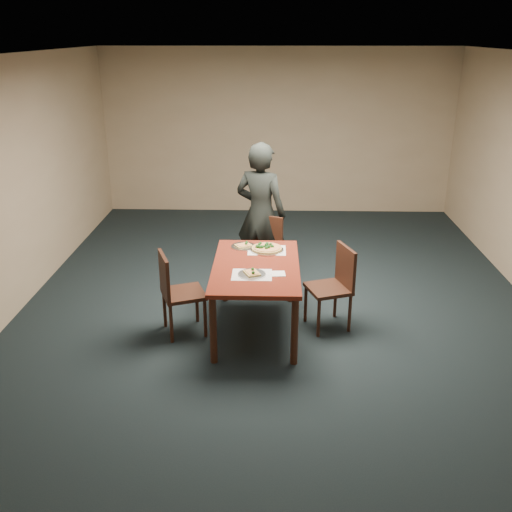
{
  "coord_description": "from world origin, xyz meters",
  "views": [
    {
      "loc": [
        -0.08,
        -5.9,
        3.02
      ],
      "look_at": [
        -0.25,
        -0.41,
        0.85
      ],
      "focal_mm": 40.0,
      "sensor_mm": 36.0,
      "label": 1
    }
  ],
  "objects_px": {
    "chair_right": "(335,282)",
    "pizza_pan": "(267,248)",
    "chair_left": "(176,289)",
    "diner": "(261,214)",
    "slice_plate_far": "(244,246)",
    "chair_far": "(263,248)",
    "slice_plate_near": "(252,274)",
    "dining_table": "(256,273)"
  },
  "relations": [
    {
      "from": "chair_far",
      "to": "diner",
      "type": "relative_size",
      "value": 0.51
    },
    {
      "from": "chair_far",
      "to": "slice_plate_near",
      "type": "xyz_separation_m",
      "value": [
        -0.09,
        -1.36,
        0.25
      ]
    },
    {
      "from": "chair_left",
      "to": "diner",
      "type": "xyz_separation_m",
      "value": [
        0.85,
        1.42,
        0.38
      ]
    },
    {
      "from": "pizza_pan",
      "to": "slice_plate_far",
      "type": "bearing_deg",
      "value": 158.7
    },
    {
      "from": "chair_left",
      "to": "dining_table",
      "type": "bearing_deg",
      "value": -102.95
    },
    {
      "from": "slice_plate_near",
      "to": "slice_plate_far",
      "type": "bearing_deg",
      "value": 98.96
    },
    {
      "from": "chair_right",
      "to": "chair_left",
      "type": "bearing_deg",
      "value": -101.94
    },
    {
      "from": "diner",
      "to": "pizza_pan",
      "type": "distance_m",
      "value": 0.88
    },
    {
      "from": "chair_far",
      "to": "slice_plate_near",
      "type": "bearing_deg",
      "value": -69.09
    },
    {
      "from": "dining_table",
      "to": "chair_right",
      "type": "bearing_deg",
      "value": 6.89
    },
    {
      "from": "chair_far",
      "to": "slice_plate_near",
      "type": "distance_m",
      "value": 1.39
    },
    {
      "from": "slice_plate_near",
      "to": "dining_table",
      "type": "bearing_deg",
      "value": 82.84
    },
    {
      "from": "chair_left",
      "to": "pizza_pan",
      "type": "bearing_deg",
      "value": -80.8
    },
    {
      "from": "chair_far",
      "to": "diner",
      "type": "height_order",
      "value": "diner"
    },
    {
      "from": "chair_left",
      "to": "slice_plate_far",
      "type": "height_order",
      "value": "chair_left"
    },
    {
      "from": "chair_left",
      "to": "pizza_pan",
      "type": "xyz_separation_m",
      "value": [
        0.94,
        0.55,
        0.26
      ]
    },
    {
      "from": "chair_right",
      "to": "slice_plate_far",
      "type": "bearing_deg",
      "value": -132.53
    },
    {
      "from": "dining_table",
      "to": "pizza_pan",
      "type": "xyz_separation_m",
      "value": [
        0.1,
        0.43,
        0.12
      ]
    },
    {
      "from": "chair_right",
      "to": "pizza_pan",
      "type": "height_order",
      "value": "chair_right"
    },
    {
      "from": "chair_left",
      "to": "diner",
      "type": "distance_m",
      "value": 1.7
    },
    {
      "from": "pizza_pan",
      "to": "slice_plate_far",
      "type": "distance_m",
      "value": 0.28
    },
    {
      "from": "chair_far",
      "to": "chair_left",
      "type": "height_order",
      "value": "same"
    },
    {
      "from": "slice_plate_near",
      "to": "chair_right",
      "type": "bearing_deg",
      "value": 22.45
    },
    {
      "from": "chair_right",
      "to": "slice_plate_far",
      "type": "xyz_separation_m",
      "value": [
        -1.01,
        0.43,
        0.25
      ]
    },
    {
      "from": "pizza_pan",
      "to": "diner",
      "type": "bearing_deg",
      "value": 95.57
    },
    {
      "from": "diner",
      "to": "chair_left",
      "type": "bearing_deg",
      "value": 81.43
    },
    {
      "from": "dining_table",
      "to": "chair_far",
      "type": "bearing_deg",
      "value": 87.18
    },
    {
      "from": "chair_right",
      "to": "chair_far",
      "type": "bearing_deg",
      "value": -160.99
    },
    {
      "from": "chair_left",
      "to": "pizza_pan",
      "type": "height_order",
      "value": "chair_left"
    },
    {
      "from": "chair_right",
      "to": "slice_plate_near",
      "type": "distance_m",
      "value": 0.98
    },
    {
      "from": "chair_left",
      "to": "slice_plate_far",
      "type": "bearing_deg",
      "value": -67.2
    },
    {
      "from": "slice_plate_far",
      "to": "slice_plate_near",
      "type": "bearing_deg",
      "value": -81.04
    },
    {
      "from": "chair_left",
      "to": "diner",
      "type": "bearing_deg",
      "value": -52.12
    },
    {
      "from": "chair_left",
      "to": "slice_plate_far",
      "type": "relative_size",
      "value": 3.25
    },
    {
      "from": "slice_plate_near",
      "to": "chair_far",
      "type": "bearing_deg",
      "value": 86.35
    },
    {
      "from": "chair_left",
      "to": "slice_plate_near",
      "type": "bearing_deg",
      "value": -121.14
    },
    {
      "from": "dining_table",
      "to": "chair_left",
      "type": "height_order",
      "value": "chair_left"
    },
    {
      "from": "chair_left",
      "to": "slice_plate_far",
      "type": "distance_m",
      "value": 0.97
    },
    {
      "from": "chair_far",
      "to": "slice_plate_far",
      "type": "bearing_deg",
      "value": -85.82
    },
    {
      "from": "slice_plate_far",
      "to": "chair_far",
      "type": "bearing_deg",
      "value": 69.62
    },
    {
      "from": "dining_table",
      "to": "pizza_pan",
      "type": "bearing_deg",
      "value": 76.3
    },
    {
      "from": "slice_plate_near",
      "to": "diner",
      "type": "bearing_deg",
      "value": 88.07
    }
  ]
}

